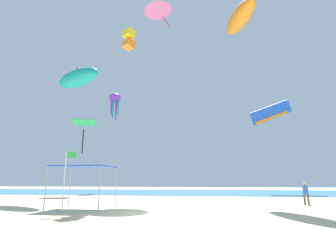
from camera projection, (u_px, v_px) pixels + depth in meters
name	position (u px, v px, depth m)	size (l,w,h in m)	color
ground	(149.00, 215.00, 14.80)	(110.00, 110.00, 0.10)	beige
ocean_strip	(186.00, 192.00, 40.37)	(110.00, 19.75, 0.03)	teal
canopy_tent	(85.00, 168.00, 17.74)	(3.38, 3.03, 2.63)	#B2B2B7
person_leftmost	(306.00, 191.00, 20.19)	(0.42, 0.38, 1.60)	brown
banner_flag	(66.00, 175.00, 15.10)	(0.61, 0.06, 3.30)	silver
kite_inflatable_orange	(240.00, 17.00, 29.14)	(3.70, 6.66, 2.38)	orange
kite_parafoil_blue	(271.00, 113.00, 40.59)	(6.22, 1.76, 3.83)	blue
kite_octopus_purple	(115.00, 99.00, 45.75)	(2.57, 2.57, 4.37)	purple
kite_box_yellow	(129.00, 39.00, 25.89)	(1.32, 1.34, 2.02)	yellow
kite_diamond_green	(84.00, 124.00, 34.80)	(3.32, 3.32, 3.99)	green
kite_delta_pink	(158.00, 9.00, 36.27)	(5.11, 5.10, 3.02)	pink
kite_inflatable_teal	(78.00, 78.00, 28.11)	(6.28, 4.80, 2.40)	teal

